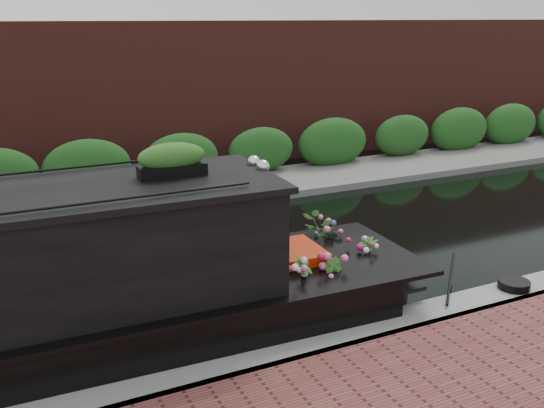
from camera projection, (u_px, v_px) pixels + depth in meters
name	position (u px, v px, depth m)	size (l,w,h in m)	color
ground	(148.00, 278.00, 9.93)	(80.00, 80.00, 0.00)	black
near_bank_coping	(222.00, 383.00, 7.09)	(40.00, 0.60, 0.50)	gray
far_bank_path	(100.00, 208.00, 13.54)	(40.00, 2.40, 0.34)	slate
far_hedge	(92.00, 198.00, 14.31)	(40.00, 1.10, 2.80)	#1B4818
far_brick_wall	(78.00, 178.00, 16.11)	(40.00, 1.00, 8.00)	#53231C
rope_fender	(389.00, 278.00, 9.55)	(0.31, 0.31, 0.42)	olive
coiled_mooring_rope	(514.00, 284.00, 8.97)	(0.46, 0.46, 0.12)	black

